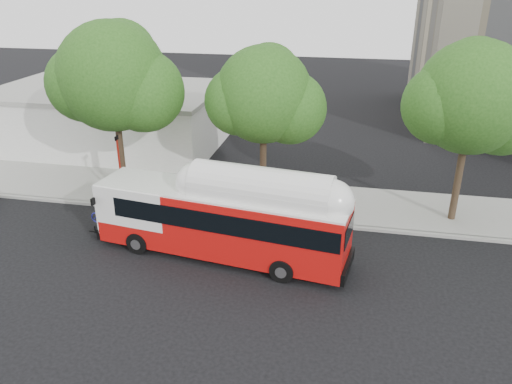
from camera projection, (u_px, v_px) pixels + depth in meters
ground at (260, 260)px, 22.36m from camera, size 120.00×120.00×0.00m
sidewalk at (282, 200)px, 28.17m from camera, size 60.00×5.00×0.15m
curb_strip at (274, 220)px, 25.83m from camera, size 60.00×0.30×0.15m
red_curb_segment at (218, 215)px, 26.37m from camera, size 10.00×0.32×0.16m
street_tree_left at (122, 81)px, 26.24m from camera, size 6.67×5.80×9.74m
street_tree_mid at (271, 99)px, 25.53m from camera, size 5.75×5.00×8.62m
street_tree_right at (481, 102)px, 23.40m from camera, size 6.21×5.40×9.18m
low_commercial_bldg at (109, 117)px, 36.59m from camera, size 16.20×10.20×4.25m
transit_bus at (223, 222)px, 22.10m from camera, size 12.38×4.07×3.61m
signal_pole at (120, 170)px, 27.10m from camera, size 0.11×0.37×3.92m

